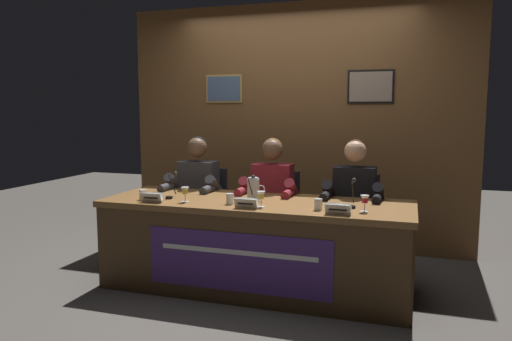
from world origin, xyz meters
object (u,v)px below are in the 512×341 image
at_px(panelist_left, 195,191).
at_px(water_cup_left, 143,195).
at_px(microphone_left, 171,189).
at_px(juice_glass_right, 365,200).
at_px(nameplate_right, 338,209).
at_px(water_cup_right, 318,205).
at_px(water_pitcher_central, 253,189).
at_px(chair_right, 355,226).
at_px(nameplate_center, 246,203).
at_px(juice_glass_center, 261,196).
at_px(water_cup_center, 230,199).
at_px(microphone_center, 250,194).
at_px(panelist_right, 353,200).
at_px(chair_left, 204,215).
at_px(microphone_right, 352,198).
at_px(nameplate_left, 152,197).
at_px(chair_center, 276,220).
at_px(juice_glass_left, 185,192).
at_px(conference_table, 252,232).
at_px(panelist_center, 270,195).

xyz_separation_m(panelist_left, water_cup_left, (-0.16, -0.68, 0.06)).
relative_size(microphone_left, juice_glass_right, 1.74).
xyz_separation_m(water_cup_left, nameplate_right, (1.63, -0.09, 0.00)).
bearing_deg(water_cup_right, water_pitcher_central, 159.89).
bearing_deg(chair_right, nameplate_center, -127.09).
relative_size(nameplate_center, juice_glass_center, 1.42).
distance_m(water_cup_center, microphone_center, 0.17).
bearing_deg(panelist_right, chair_left, 172.38).
bearing_deg(microphone_left, water_cup_center, -10.45).
relative_size(panelist_right, nameplate_right, 6.74).
xyz_separation_m(water_cup_left, microphone_right, (1.69, 0.22, 0.04)).
height_order(juice_glass_center, panelist_right, panelist_right).
distance_m(microphone_left, nameplate_center, 0.78).
xyz_separation_m(microphone_left, nameplate_center, (0.75, -0.23, -0.03)).
bearing_deg(juice_glass_center, nameplate_left, -174.60).
distance_m(water_cup_left, water_cup_center, 0.76).
bearing_deg(chair_right, microphone_center, -136.42).
height_order(microphone_left, microphone_right, same).
height_order(chair_left, chair_center, same).
distance_m(panelist_left, water_cup_right, 1.45).
distance_m(chair_left, microphone_right, 1.71).
bearing_deg(juice_glass_right, microphone_right, 126.39).
distance_m(chair_left, chair_right, 1.49).
height_order(juice_glass_left, nameplate_right, juice_glass_left).
relative_size(conference_table, chair_center, 2.81).
xyz_separation_m(microphone_left, microphone_center, (0.71, -0.00, 0.00)).
xyz_separation_m(conference_table, chair_right, (0.75, 0.73, -0.06)).
relative_size(microphone_left, juice_glass_center, 1.74).
xyz_separation_m(conference_table, panelist_center, (0.00, 0.53, 0.22)).
xyz_separation_m(water_cup_left, water_cup_right, (1.46, 0.04, 0.00)).
distance_m(panelist_left, juice_glass_center, 1.10).
bearing_deg(water_cup_right, juice_glass_center, -175.99).
bearing_deg(microphone_left, juice_glass_right, -2.77).
distance_m(nameplate_left, juice_glass_center, 0.90).
distance_m(juice_glass_left, microphone_left, 0.24).
distance_m(panelist_left, panelist_right, 1.49).
xyz_separation_m(chair_left, panelist_left, (-0.00, -0.20, 0.28)).
relative_size(panelist_left, water_cup_center, 14.46).
distance_m(panelist_center, nameplate_center, 0.75).
bearing_deg(microphone_left, chair_center, 44.98).
bearing_deg(microphone_center, juice_glass_right, -4.73).
xyz_separation_m(nameplate_left, chair_center, (0.78, 0.95, -0.34)).
relative_size(chair_left, water_cup_center, 10.60).
bearing_deg(chair_right, water_cup_right, -102.63).
distance_m(chair_left, panelist_right, 1.53).
bearing_deg(water_cup_left, nameplate_left, -30.83).
bearing_deg(panelist_center, water_cup_right, -48.78).
bearing_deg(conference_table, microphone_left, 179.78).
distance_m(nameplate_left, microphone_center, 0.79).
bearing_deg(chair_center, water_pitcher_central, -92.05).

